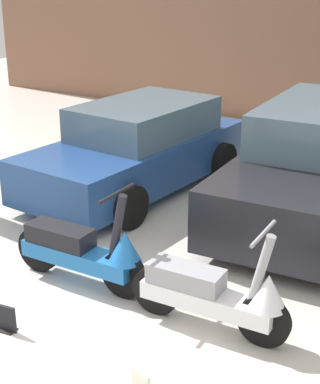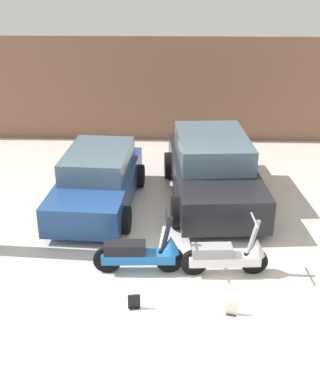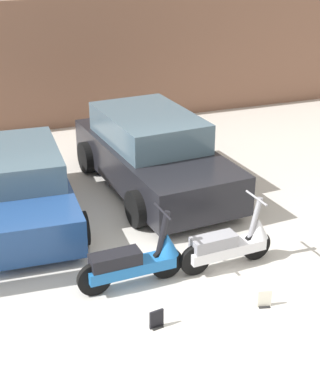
{
  "view_description": "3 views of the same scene",
  "coord_description": "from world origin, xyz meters",
  "px_view_note": "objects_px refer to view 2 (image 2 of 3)",
  "views": [
    {
      "loc": [
        2.84,
        -3.11,
        3.15
      ],
      "look_at": [
        -0.65,
        2.32,
        0.67
      ],
      "focal_mm": 55.0,
      "sensor_mm": 36.0,
      "label": 1
    },
    {
      "loc": [
        -0.22,
        -6.27,
        4.99
      ],
      "look_at": [
        -0.52,
        2.48,
        0.95
      ],
      "focal_mm": 45.0,
      "sensor_mm": 36.0,
      "label": 2
    },
    {
      "loc": [
        -3.05,
        -5.91,
        4.89
      ],
      "look_at": [
        -0.06,
        2.0,
        0.98
      ],
      "focal_mm": 55.0,
      "sensor_mm": 36.0,
      "label": 3
    }
  ],
  "objects_px": {
    "scooter_front_right": "(228,255)",
    "placard_near_right_scooter": "(232,308)",
    "scooter_front_left": "(142,252)",
    "car_rear_left": "(98,180)",
    "car_rear_center": "(212,169)",
    "placard_near_left_scooter": "(134,302)"
  },
  "relations": [
    {
      "from": "car_rear_left",
      "to": "placard_near_left_scooter",
      "type": "height_order",
      "value": "car_rear_left"
    },
    {
      "from": "car_rear_left",
      "to": "placard_near_right_scooter",
      "type": "distance_m",
      "value": 4.75
    },
    {
      "from": "scooter_front_right",
      "to": "car_rear_center",
      "type": "distance_m",
      "value": 3.26
    },
    {
      "from": "scooter_front_left",
      "to": "car_rear_left",
      "type": "bearing_deg",
      "value": 111.21
    },
    {
      "from": "car_rear_center",
      "to": "placard_near_left_scooter",
      "type": "height_order",
      "value": "car_rear_center"
    },
    {
      "from": "car_rear_center",
      "to": "placard_near_right_scooter",
      "type": "height_order",
      "value": "car_rear_center"
    },
    {
      "from": "scooter_front_right",
      "to": "placard_near_right_scooter",
      "type": "height_order",
      "value": "scooter_front_right"
    },
    {
      "from": "scooter_front_left",
      "to": "placard_near_right_scooter",
      "type": "height_order",
      "value": "scooter_front_left"
    },
    {
      "from": "car_rear_left",
      "to": "car_rear_center",
      "type": "relative_size",
      "value": 0.86
    },
    {
      "from": "scooter_front_right",
      "to": "car_rear_center",
      "type": "height_order",
      "value": "car_rear_center"
    },
    {
      "from": "scooter_front_left",
      "to": "placard_near_left_scooter",
      "type": "relative_size",
      "value": 6.26
    },
    {
      "from": "scooter_front_left",
      "to": "scooter_front_right",
      "type": "distance_m",
      "value": 1.54
    },
    {
      "from": "scooter_front_left",
      "to": "placard_near_right_scooter",
      "type": "distance_m",
      "value": 1.91
    },
    {
      "from": "car_rear_left",
      "to": "placard_near_left_scooter",
      "type": "bearing_deg",
      "value": 19.99
    },
    {
      "from": "car_rear_center",
      "to": "car_rear_left",
      "type": "bearing_deg",
      "value": -83.54
    },
    {
      "from": "car_rear_center",
      "to": "placard_near_right_scooter",
      "type": "relative_size",
      "value": 17.35
    },
    {
      "from": "scooter_front_right",
      "to": "car_rear_center",
      "type": "bearing_deg",
      "value": 87.84
    },
    {
      "from": "scooter_front_right",
      "to": "placard_near_left_scooter",
      "type": "relative_size",
      "value": 6.05
    },
    {
      "from": "scooter_front_left",
      "to": "placard_near_left_scooter",
      "type": "height_order",
      "value": "scooter_front_left"
    },
    {
      "from": "placard_near_left_scooter",
      "to": "placard_near_right_scooter",
      "type": "relative_size",
      "value": 1.0
    },
    {
      "from": "scooter_front_right",
      "to": "placard_near_right_scooter",
      "type": "xyz_separation_m",
      "value": [
        -0.04,
        -1.14,
        -0.27
      ]
    },
    {
      "from": "scooter_front_left",
      "to": "placard_near_right_scooter",
      "type": "xyz_separation_m",
      "value": [
        1.5,
        -1.15,
        -0.29
      ]
    }
  ]
}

